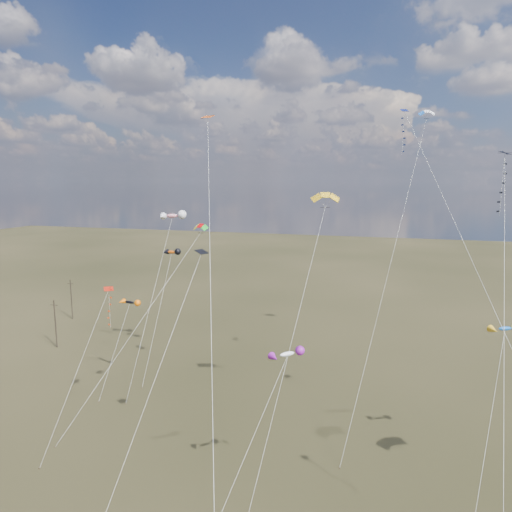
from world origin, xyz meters
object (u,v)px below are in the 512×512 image
(utility_pole_far, at_px, (71,299))
(diamond_black_high, at_px, (502,204))
(parafoil_yellow, at_px, (325,196))
(utility_pole_near, at_px, (55,323))
(novelty_black_orange, at_px, (129,302))

(utility_pole_far, height_order, diamond_black_high, diamond_black_high)
(parafoil_yellow, bearing_deg, utility_pole_near, 164.05)
(utility_pole_far, bearing_deg, novelty_black_orange, -39.27)
(parafoil_yellow, xyz_separation_m, novelty_black_orange, (-26.14, 4.56, -14.35))
(utility_pole_far, xyz_separation_m, diamond_black_high, (69.02, -30.86, 21.16))
(diamond_black_high, bearing_deg, novelty_black_orange, 168.60)
(utility_pole_near, height_order, novelty_black_orange, novelty_black_orange)
(parafoil_yellow, bearing_deg, utility_pole_far, 153.24)
(utility_pole_near, xyz_separation_m, parafoil_yellow, (45.64, -13.04, 21.62))
(utility_pole_near, distance_m, utility_pole_far, 16.12)
(utility_pole_near, bearing_deg, novelty_black_orange, -23.52)
(utility_pole_near, relative_size, utility_pole_far, 1.00)
(utility_pole_far, bearing_deg, parafoil_yellow, -26.76)
(diamond_black_high, relative_size, parafoil_yellow, 1.12)
(utility_pole_far, relative_size, parafoil_yellow, 0.30)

